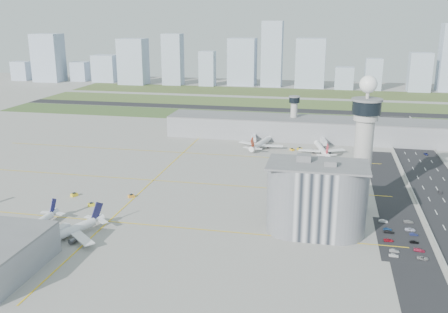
% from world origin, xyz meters
% --- Properties ---
extents(ground, '(1000.00, 1000.00, 0.00)m').
position_xyz_m(ground, '(0.00, 0.00, 0.00)').
color(ground, '#A09D95').
extents(grass_strip_0, '(480.00, 50.00, 0.08)m').
position_xyz_m(grass_strip_0, '(-20.00, 225.00, 0.04)').
color(grass_strip_0, '#3B5729').
rests_on(grass_strip_0, ground).
extents(grass_strip_1, '(480.00, 60.00, 0.08)m').
position_xyz_m(grass_strip_1, '(-20.00, 300.00, 0.04)').
color(grass_strip_1, '#49632E').
rests_on(grass_strip_1, ground).
extents(grass_strip_2, '(480.00, 70.00, 0.08)m').
position_xyz_m(grass_strip_2, '(-20.00, 380.00, 0.04)').
color(grass_strip_2, '#445528').
rests_on(grass_strip_2, ground).
extents(runway, '(480.00, 22.00, 0.10)m').
position_xyz_m(runway, '(-20.00, 262.00, 0.06)').
color(runway, black).
rests_on(runway, ground).
extents(barrier_left, '(0.60, 500.00, 1.20)m').
position_xyz_m(barrier_left, '(101.00, 0.00, 0.60)').
color(barrier_left, '#9E9E99').
rests_on(barrier_left, ground).
extents(landside_road, '(18.00, 260.00, 0.08)m').
position_xyz_m(landside_road, '(90.00, -10.00, 0.04)').
color(landside_road, black).
rests_on(landside_road, ground).
extents(parking_lot, '(20.00, 44.00, 0.10)m').
position_xyz_m(parking_lot, '(88.00, -22.00, 0.05)').
color(parking_lot, black).
rests_on(parking_lot, ground).
extents(taxiway_line_h_0, '(260.00, 0.60, 0.01)m').
position_xyz_m(taxiway_line_h_0, '(-40.00, -30.00, 0.01)').
color(taxiway_line_h_0, yellow).
rests_on(taxiway_line_h_0, ground).
extents(taxiway_line_h_1, '(260.00, 0.60, 0.01)m').
position_xyz_m(taxiway_line_h_1, '(-40.00, 30.00, 0.01)').
color(taxiway_line_h_1, yellow).
rests_on(taxiway_line_h_1, ground).
extents(taxiway_line_h_2, '(260.00, 0.60, 0.01)m').
position_xyz_m(taxiway_line_h_2, '(-40.00, 90.00, 0.01)').
color(taxiway_line_h_2, yellow).
rests_on(taxiway_line_h_2, ground).
extents(taxiway_line_v, '(0.60, 260.00, 0.01)m').
position_xyz_m(taxiway_line_v, '(-40.00, 30.00, 0.01)').
color(taxiway_line_v, yellow).
rests_on(taxiway_line_v, ground).
extents(control_tower, '(14.00, 14.00, 64.50)m').
position_xyz_m(control_tower, '(72.00, 8.00, 35.04)').
color(control_tower, '#ADAAA5').
rests_on(control_tower, ground).
extents(secondary_tower, '(8.60, 8.60, 31.90)m').
position_xyz_m(secondary_tower, '(30.00, 150.00, 18.80)').
color(secondary_tower, '#ADAAA5').
rests_on(secondary_tower, ground).
extents(admin_building, '(42.00, 24.00, 33.50)m').
position_xyz_m(admin_building, '(51.99, -22.00, 15.30)').
color(admin_building, '#B2B2B7').
rests_on(admin_building, ground).
extents(terminal_pier, '(210.00, 32.00, 15.80)m').
position_xyz_m(terminal_pier, '(40.00, 148.00, 7.90)').
color(terminal_pier, gray).
rests_on(terminal_pier, ground).
extents(airplane_near_b, '(30.62, 35.62, 9.69)m').
position_xyz_m(airplane_near_b, '(-66.51, -47.24, 4.84)').
color(airplane_near_b, white).
rests_on(airplane_near_b, ground).
extents(airplane_near_c, '(46.60, 49.60, 11.03)m').
position_xyz_m(airplane_near_c, '(-49.34, -51.55, 5.51)').
color(airplane_near_c, white).
rests_on(airplane_near_c, ground).
extents(airplane_far_a, '(40.63, 45.08, 10.90)m').
position_xyz_m(airplane_far_a, '(10.06, 115.04, 5.45)').
color(airplane_far_a, white).
rests_on(airplane_far_a, ground).
extents(airplane_far_b, '(39.45, 43.69, 10.52)m').
position_xyz_m(airplane_far_b, '(52.27, 107.95, 5.26)').
color(airplane_far_b, white).
rests_on(airplane_far_b, ground).
extents(jet_bridge_near_2, '(5.39, 14.31, 5.70)m').
position_xyz_m(jet_bridge_near_2, '(-53.00, -61.00, 2.85)').
color(jet_bridge_near_2, silver).
rests_on(jet_bridge_near_2, ground).
extents(jet_bridge_far_0, '(5.39, 14.31, 5.70)m').
position_xyz_m(jet_bridge_far_0, '(2.00, 132.00, 2.85)').
color(jet_bridge_far_0, silver).
rests_on(jet_bridge_far_0, ground).
extents(jet_bridge_far_1, '(5.39, 14.31, 5.70)m').
position_xyz_m(jet_bridge_far_1, '(52.00, 132.00, 2.85)').
color(jet_bridge_far_1, silver).
rests_on(jet_bridge_far_1, ground).
extents(tug_1, '(3.82, 3.57, 1.83)m').
position_xyz_m(tug_1, '(-56.46, -13.96, 0.92)').
color(tug_1, gold).
rests_on(tug_1, ground).
extents(tug_2, '(3.70, 4.03, 1.93)m').
position_xyz_m(tug_2, '(-71.36, -2.96, 0.97)').
color(tug_2, yellow).
rests_on(tug_2, ground).
extents(tug_3, '(3.64, 3.56, 1.76)m').
position_xyz_m(tug_3, '(-41.88, 1.57, 0.88)').
color(tug_3, orange).
rests_on(tug_3, ground).
extents(tug_4, '(3.49, 3.59, 1.73)m').
position_xyz_m(tug_4, '(32.21, 111.30, 0.87)').
color(tug_4, gold).
rests_on(tug_4, ground).
extents(tug_5, '(4.00, 3.70, 1.92)m').
position_xyz_m(tug_5, '(37.29, 114.09, 0.96)').
color(tug_5, gold).
rests_on(tug_5, ground).
extents(car_lot_0, '(3.85, 1.74, 1.28)m').
position_xyz_m(car_lot_0, '(82.96, -39.40, 0.64)').
color(car_lot_0, white).
rests_on(car_lot_0, ground).
extents(car_lot_1, '(3.82, 1.42, 1.25)m').
position_xyz_m(car_lot_1, '(83.62, -35.25, 0.62)').
color(car_lot_1, gray).
rests_on(car_lot_1, ground).
extents(car_lot_2, '(4.17, 2.22, 1.12)m').
position_xyz_m(car_lot_2, '(82.50, -25.50, 0.56)').
color(car_lot_2, '#AE1222').
rests_on(car_lot_2, ground).
extents(car_lot_3, '(4.43, 1.83, 1.28)m').
position_xyz_m(car_lot_3, '(83.47, -16.90, 0.64)').
color(car_lot_3, black).
rests_on(car_lot_3, ground).
extents(car_lot_4, '(3.75, 1.73, 1.25)m').
position_xyz_m(car_lot_4, '(83.11, -14.05, 0.62)').
color(car_lot_4, navy).
rests_on(car_lot_4, ground).
extents(car_lot_5, '(4.00, 1.40, 1.32)m').
position_xyz_m(car_lot_5, '(82.21, -5.49, 0.66)').
color(car_lot_5, silver).
rests_on(car_lot_5, ground).
extents(car_lot_6, '(4.61, 2.56, 1.22)m').
position_xyz_m(car_lot_6, '(93.63, -39.40, 0.61)').
color(car_lot_6, gray).
rests_on(car_lot_6, ground).
extents(car_lot_7, '(4.51, 2.29, 1.25)m').
position_xyz_m(car_lot_7, '(93.43, -32.59, 0.63)').
color(car_lot_7, '#B12343').
rests_on(car_lot_7, ground).
extents(car_lot_8, '(3.71, 1.66, 1.24)m').
position_xyz_m(car_lot_8, '(92.58, -25.18, 0.62)').
color(car_lot_8, black).
rests_on(car_lot_8, ground).
extents(car_lot_9, '(3.61, 1.27, 1.19)m').
position_xyz_m(car_lot_9, '(93.59, -17.35, 0.59)').
color(car_lot_9, '#181F4A').
rests_on(car_lot_9, ground).
extents(car_lot_10, '(4.46, 2.06, 1.24)m').
position_xyz_m(car_lot_10, '(92.77, -12.58, 0.62)').
color(car_lot_10, silver).
rests_on(car_lot_10, ground).
extents(car_lot_11, '(4.58, 2.26, 1.28)m').
position_xyz_m(car_lot_11, '(93.32, -3.82, 0.64)').
color(car_lot_11, gray).
rests_on(car_lot_11, ground).
extents(car_hw_1, '(1.38, 3.87, 1.27)m').
position_xyz_m(car_hw_1, '(115.27, 40.80, 0.64)').
color(car_hw_1, black).
rests_on(car_hw_1, ground).
extents(car_hw_2, '(2.56, 4.55, 1.20)m').
position_xyz_m(car_hw_2, '(121.20, 118.58, 0.60)').
color(car_hw_2, navy).
rests_on(car_hw_2, ground).
extents(car_hw_4, '(1.52, 3.52, 1.18)m').
position_xyz_m(car_hw_4, '(108.25, 179.72, 0.59)').
color(car_hw_4, gray).
rests_on(car_hw_4, ground).
extents(skyline_bldg_0, '(24.05, 19.24, 26.50)m').
position_xyz_m(skyline_bldg_0, '(-377.77, 421.70, 13.25)').
color(skyline_bldg_0, '#9EADC1').
rests_on(skyline_bldg_0, ground).
extents(skyline_bldg_1, '(37.63, 30.10, 65.60)m').
position_xyz_m(skyline_bldg_1, '(-331.22, 417.61, 32.80)').
color(skyline_bldg_1, '#9EADC1').
rests_on(skyline_bldg_1, ground).
extents(skyline_bldg_2, '(22.81, 18.25, 26.79)m').
position_xyz_m(skyline_bldg_2, '(-291.25, 430.16, 13.39)').
color(skyline_bldg_2, '#9EADC1').
rests_on(skyline_bldg_2, ground).
extents(skyline_bldg_3, '(32.30, 25.84, 36.93)m').
position_xyz_m(skyline_bldg_3, '(-252.58, 431.35, 18.47)').
color(skyline_bldg_3, '#9EADC1').
rests_on(skyline_bldg_3, ground).
extents(skyline_bldg_4, '(35.81, 28.65, 60.36)m').
position_xyz_m(skyline_bldg_4, '(-204.47, 415.19, 30.18)').
color(skyline_bldg_4, '#9EADC1').
rests_on(skyline_bldg_4, ground).
extents(skyline_bldg_5, '(25.49, 20.39, 66.89)m').
position_xyz_m(skyline_bldg_5, '(-150.11, 419.66, 33.44)').
color(skyline_bldg_5, '#9EADC1').
rests_on(skyline_bldg_5, ground).
extents(skyline_bldg_6, '(20.04, 16.03, 45.20)m').
position_xyz_m(skyline_bldg_6, '(-102.68, 417.90, 22.60)').
color(skyline_bldg_6, '#9EADC1').
rests_on(skyline_bldg_6, ground).
extents(skyline_bldg_7, '(35.76, 28.61, 61.22)m').
position_xyz_m(skyline_bldg_7, '(-59.44, 436.89, 30.61)').
color(skyline_bldg_7, '#9EADC1').
rests_on(skyline_bldg_7, ground).
extents(skyline_bldg_8, '(26.33, 21.06, 83.39)m').
position_xyz_m(skyline_bldg_8, '(-19.42, 431.56, 41.69)').
color(skyline_bldg_8, '#9EADC1').
rests_on(skyline_bldg_8, ground).
extents(skyline_bldg_9, '(36.96, 29.57, 62.11)m').
position_xyz_m(skyline_bldg_9, '(30.27, 432.32, 31.06)').
color(skyline_bldg_9, '#9EADC1').
rests_on(skyline_bldg_9, ground).
extents(skyline_bldg_10, '(23.01, 18.41, 27.75)m').
position_xyz_m(skyline_bldg_10, '(73.27, 423.68, 13.87)').
color(skyline_bldg_10, '#9EADC1').
rests_on(skyline_bldg_10, ground).
extents(skyline_bldg_11, '(20.22, 16.18, 38.97)m').
position_xyz_m(skyline_bldg_11, '(108.28, 423.34, 19.48)').
color(skyline_bldg_11, '#9EADC1').
rests_on(skyline_bldg_11, ground).
extents(skyline_bldg_12, '(26.14, 20.92, 46.89)m').
position_xyz_m(skyline_bldg_12, '(162.17, 421.29, 23.44)').
color(skyline_bldg_12, '#9EADC1').
rests_on(skyline_bldg_12, ground).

